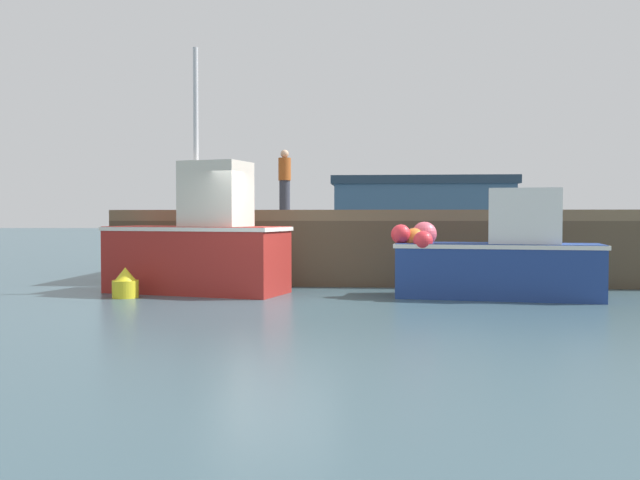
% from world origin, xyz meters
% --- Properties ---
extents(ground, '(120.00, 160.00, 0.10)m').
position_xyz_m(ground, '(0.00, 0.00, -0.05)').
color(ground, '#38515B').
extents(pier, '(13.85, 7.92, 1.75)m').
position_xyz_m(pier, '(2.75, 6.25, 1.47)').
color(pier, brown).
rests_on(pier, ground).
extents(fishing_boat_near_left, '(4.01, 2.38, 5.09)m').
position_xyz_m(fishing_boat_near_left, '(-1.66, 1.50, 0.98)').
color(fishing_boat_near_left, maroon).
rests_on(fishing_boat_near_left, ground).
extents(fishing_boat_near_right, '(4.12, 1.81, 2.13)m').
position_xyz_m(fishing_boat_near_right, '(4.34, 1.04, 0.80)').
color(fishing_boat_near_right, navy).
rests_on(fishing_boat_near_right, ground).
extents(dockworker, '(0.34, 0.34, 1.65)m').
position_xyz_m(dockworker, '(-0.48, 6.07, 2.57)').
color(dockworker, '#2D3342').
rests_on(dockworker, pier).
extents(warehouse, '(10.97, 5.48, 4.01)m').
position_xyz_m(warehouse, '(4.82, 30.99, 2.02)').
color(warehouse, '#385675').
rests_on(warehouse, ground).
extents(mooring_buoy_foreground, '(0.51, 0.51, 0.60)m').
position_xyz_m(mooring_buoy_foreground, '(-2.91, 0.51, 0.27)').
color(mooring_buoy_foreground, yellow).
rests_on(mooring_buoy_foreground, ground).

